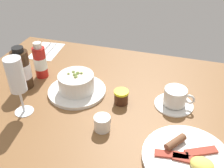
{
  "coord_description": "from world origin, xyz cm",
  "views": [
    {
      "loc": [
        -23.72,
        67.44,
        56.73
      ],
      "look_at": [
        -2.26,
        -2.79,
        6.77
      ],
      "focal_mm": 41.95,
      "sensor_mm": 36.0,
      "label": 1
    }
  ],
  "objects_px": {
    "porridge_bowl": "(77,84)",
    "sauce_bottle_red": "(40,62)",
    "wine_glass": "(16,78)",
    "breakfast_plate": "(188,158)",
    "creamer_jug": "(103,123)",
    "coffee_cup": "(175,98)",
    "jam_jar": "(121,97)",
    "sauce_bottle_brown": "(22,69)",
    "cutlery_setting": "(46,51)"
  },
  "relations": [
    {
      "from": "coffee_cup",
      "to": "sauce_bottle_brown",
      "type": "relative_size",
      "value": 0.81
    },
    {
      "from": "coffee_cup",
      "to": "sauce_bottle_red",
      "type": "height_order",
      "value": "sauce_bottle_red"
    },
    {
      "from": "jam_jar",
      "to": "coffee_cup",
      "type": "bearing_deg",
      "value": -167.08
    },
    {
      "from": "sauce_bottle_red",
      "to": "sauce_bottle_brown",
      "type": "bearing_deg",
      "value": 73.72
    },
    {
      "from": "creamer_jug",
      "to": "coffee_cup",
      "type": "bearing_deg",
      "value": -137.3
    },
    {
      "from": "creamer_jug",
      "to": "jam_jar",
      "type": "height_order",
      "value": "creamer_jug"
    },
    {
      "from": "cutlery_setting",
      "to": "sauce_bottle_brown",
      "type": "height_order",
      "value": "sauce_bottle_brown"
    },
    {
      "from": "coffee_cup",
      "to": "sauce_bottle_brown",
      "type": "xyz_separation_m",
      "value": [
        0.55,
        0.05,
        0.05
      ]
    },
    {
      "from": "porridge_bowl",
      "to": "wine_glass",
      "type": "relative_size",
      "value": 1.05
    },
    {
      "from": "cutlery_setting",
      "to": "breakfast_plate",
      "type": "height_order",
      "value": "breakfast_plate"
    },
    {
      "from": "cutlery_setting",
      "to": "coffee_cup",
      "type": "xyz_separation_m",
      "value": [
        -0.62,
        0.23,
        0.03
      ]
    },
    {
      "from": "wine_glass",
      "to": "coffee_cup",
      "type": "bearing_deg",
      "value": -159.11
    },
    {
      "from": "breakfast_plate",
      "to": "jam_jar",
      "type": "bearing_deg",
      "value": -38.59
    },
    {
      "from": "coffee_cup",
      "to": "creamer_jug",
      "type": "distance_m",
      "value": 0.27
    },
    {
      "from": "coffee_cup",
      "to": "breakfast_plate",
      "type": "distance_m",
      "value": 0.24
    },
    {
      "from": "creamer_jug",
      "to": "sauce_bottle_red",
      "type": "distance_m",
      "value": 0.4
    },
    {
      "from": "sauce_bottle_red",
      "to": "creamer_jug",
      "type": "bearing_deg",
      "value": 146.64
    },
    {
      "from": "porridge_bowl",
      "to": "creamer_jug",
      "type": "height_order",
      "value": "porridge_bowl"
    },
    {
      "from": "sauce_bottle_brown",
      "to": "wine_glass",
      "type": "bearing_deg",
      "value": 120.58
    },
    {
      "from": "jam_jar",
      "to": "sauce_bottle_brown",
      "type": "height_order",
      "value": "sauce_bottle_brown"
    },
    {
      "from": "coffee_cup",
      "to": "breakfast_plate",
      "type": "height_order",
      "value": "coffee_cup"
    },
    {
      "from": "porridge_bowl",
      "to": "sauce_bottle_red",
      "type": "xyz_separation_m",
      "value": [
        0.18,
        -0.06,
        0.03
      ]
    },
    {
      "from": "porridge_bowl",
      "to": "sauce_bottle_brown",
      "type": "height_order",
      "value": "sauce_bottle_brown"
    },
    {
      "from": "sauce_bottle_brown",
      "to": "sauce_bottle_red",
      "type": "bearing_deg",
      "value": -106.28
    },
    {
      "from": "porridge_bowl",
      "to": "coffee_cup",
      "type": "height_order",
      "value": "porridge_bowl"
    },
    {
      "from": "porridge_bowl",
      "to": "sauce_bottle_red",
      "type": "height_order",
      "value": "sauce_bottle_red"
    },
    {
      "from": "coffee_cup",
      "to": "jam_jar",
      "type": "relative_size",
      "value": 2.62
    },
    {
      "from": "porridge_bowl",
      "to": "sauce_bottle_red",
      "type": "bearing_deg",
      "value": -19.25
    },
    {
      "from": "cutlery_setting",
      "to": "creamer_jug",
      "type": "height_order",
      "value": "creamer_jug"
    },
    {
      "from": "creamer_jug",
      "to": "breakfast_plate",
      "type": "bearing_deg",
      "value": 169.57
    },
    {
      "from": "creamer_jug",
      "to": "cutlery_setting",
      "type": "bearing_deg",
      "value": -44.45
    },
    {
      "from": "creamer_jug",
      "to": "jam_jar",
      "type": "distance_m",
      "value": 0.14
    },
    {
      "from": "coffee_cup",
      "to": "sauce_bottle_red",
      "type": "distance_m",
      "value": 0.53
    },
    {
      "from": "coffee_cup",
      "to": "jam_jar",
      "type": "height_order",
      "value": "coffee_cup"
    },
    {
      "from": "coffee_cup",
      "to": "sauce_bottle_brown",
      "type": "bearing_deg",
      "value": 5.17
    },
    {
      "from": "porridge_bowl",
      "to": "sauce_bottle_brown",
      "type": "distance_m",
      "value": 0.21
    },
    {
      "from": "coffee_cup",
      "to": "wine_glass",
      "type": "height_order",
      "value": "wine_glass"
    },
    {
      "from": "porridge_bowl",
      "to": "wine_glass",
      "type": "xyz_separation_m",
      "value": [
        0.13,
        0.15,
        0.1
      ]
    },
    {
      "from": "creamer_jug",
      "to": "wine_glass",
      "type": "relative_size",
      "value": 0.3
    },
    {
      "from": "breakfast_plate",
      "to": "coffee_cup",
      "type": "bearing_deg",
      "value": -75.63
    },
    {
      "from": "creamer_jug",
      "to": "sauce_bottle_red",
      "type": "xyz_separation_m",
      "value": [
        0.33,
        -0.22,
        0.04
      ]
    },
    {
      "from": "porridge_bowl",
      "to": "sauce_bottle_brown",
      "type": "relative_size",
      "value": 1.29
    },
    {
      "from": "wine_glass",
      "to": "breakfast_plate",
      "type": "bearing_deg",
      "value": 174.79
    },
    {
      "from": "wine_glass",
      "to": "sauce_bottle_brown",
      "type": "xyz_separation_m",
      "value": [
        0.08,
        -0.13,
        -0.06
      ]
    },
    {
      "from": "wine_glass",
      "to": "breakfast_plate",
      "type": "relative_size",
      "value": 0.83
    },
    {
      "from": "wine_glass",
      "to": "breakfast_plate",
      "type": "height_order",
      "value": "wine_glass"
    },
    {
      "from": "sauce_bottle_brown",
      "to": "sauce_bottle_red",
      "type": "height_order",
      "value": "sauce_bottle_brown"
    },
    {
      "from": "jam_jar",
      "to": "breakfast_plate",
      "type": "bearing_deg",
      "value": 141.41
    },
    {
      "from": "coffee_cup",
      "to": "creamer_jug",
      "type": "relative_size",
      "value": 2.16
    },
    {
      "from": "cutlery_setting",
      "to": "jam_jar",
      "type": "bearing_deg",
      "value": 148.35
    }
  ]
}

